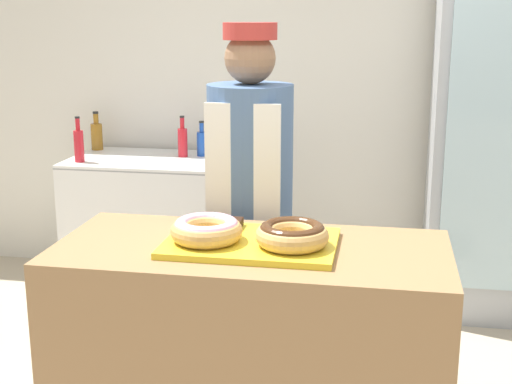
# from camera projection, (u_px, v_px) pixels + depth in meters

# --- Properties ---
(wall_back) EXTENTS (8.00, 0.06, 2.70)m
(wall_back) POSITION_uv_depth(u_px,v_px,m) (314.00, 75.00, 4.53)
(wall_back) COLOR silver
(wall_back) RESTS_ON ground_plane
(display_counter) EXTENTS (1.44, 0.67, 0.90)m
(display_counter) POSITION_uv_depth(u_px,v_px,m) (251.00, 358.00, 2.71)
(display_counter) COLOR #997047
(display_counter) RESTS_ON ground_plane
(serving_tray) EXTENTS (0.62, 0.42, 0.02)m
(serving_tray) POSITION_uv_depth(u_px,v_px,m) (251.00, 243.00, 2.60)
(serving_tray) COLOR yellow
(serving_tray) RESTS_ON display_counter
(donut_light_glaze) EXTENTS (0.26, 0.26, 0.08)m
(donut_light_glaze) POSITION_uv_depth(u_px,v_px,m) (207.00, 229.00, 2.57)
(donut_light_glaze) COLOR tan
(donut_light_glaze) RESTS_ON serving_tray
(donut_chocolate_glaze) EXTENTS (0.26, 0.26, 0.08)m
(donut_chocolate_glaze) POSITION_uv_depth(u_px,v_px,m) (292.00, 234.00, 2.52)
(donut_chocolate_glaze) COLOR tan
(donut_chocolate_glaze) RESTS_ON serving_tray
(brownie_back_left) EXTENTS (0.09, 0.09, 0.03)m
(brownie_back_left) POSITION_uv_depth(u_px,v_px,m) (230.00, 223.00, 2.75)
(brownie_back_left) COLOR black
(brownie_back_left) RESTS_ON serving_tray
(brownie_back_right) EXTENTS (0.09, 0.09, 0.03)m
(brownie_back_right) POSITION_uv_depth(u_px,v_px,m) (286.00, 226.00, 2.71)
(brownie_back_right) COLOR black
(brownie_back_right) RESTS_ON serving_tray
(baker_person) EXTENTS (0.38, 0.38, 1.69)m
(baker_person) POSITION_uv_depth(u_px,v_px,m) (250.00, 205.00, 3.19)
(baker_person) COLOR #4C4C51
(baker_person) RESTS_ON ground_plane
(beverage_fridge) EXTENTS (0.63, 0.59, 2.00)m
(beverage_fridge) POSITION_uv_depth(u_px,v_px,m) (488.00, 145.00, 4.06)
(beverage_fridge) COLOR #ADB2B7
(beverage_fridge) RESTS_ON ground_plane
(chest_freezer) EXTENTS (1.10, 0.65, 0.85)m
(chest_freezer) POSITION_uv_depth(u_px,v_px,m) (160.00, 223.00, 4.55)
(chest_freezer) COLOR white
(chest_freezer) RESTS_ON ground_plane
(bottle_red) EXTENTS (0.06, 0.06, 0.28)m
(bottle_red) POSITION_uv_depth(u_px,v_px,m) (79.00, 144.00, 4.32)
(bottle_red) COLOR red
(bottle_red) RESTS_ON chest_freezer
(bottle_red_b) EXTENTS (0.06, 0.06, 0.26)m
(bottle_red_b) POSITION_uv_depth(u_px,v_px,m) (183.00, 141.00, 4.48)
(bottle_red_b) COLOR red
(bottle_red_b) RESTS_ON chest_freezer
(bottle_amber) EXTENTS (0.08, 0.08, 0.25)m
(bottle_amber) POSITION_uv_depth(u_px,v_px,m) (97.00, 135.00, 4.71)
(bottle_amber) COLOR #99661E
(bottle_amber) RESTS_ON chest_freezer
(bottle_blue) EXTENTS (0.06, 0.06, 0.22)m
(bottle_blue) POSITION_uv_depth(u_px,v_px,m) (202.00, 142.00, 4.51)
(bottle_blue) COLOR #1E4CB2
(bottle_blue) RESTS_ON chest_freezer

